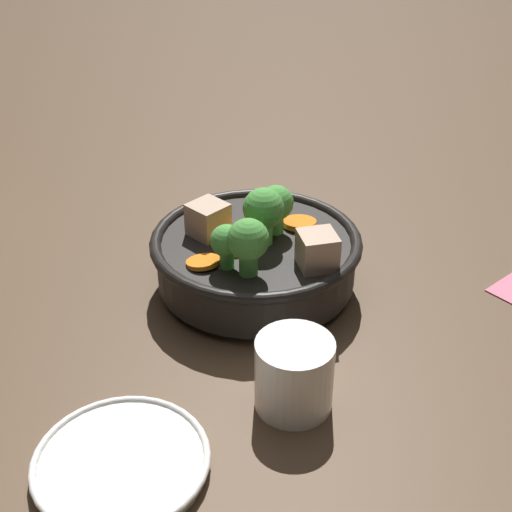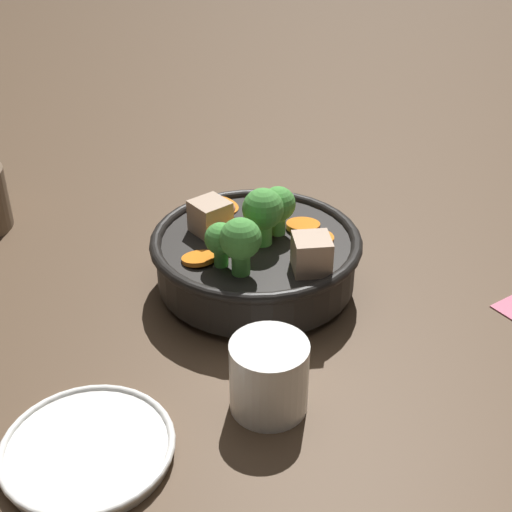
% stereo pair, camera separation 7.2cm
% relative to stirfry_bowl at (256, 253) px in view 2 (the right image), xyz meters
% --- Properties ---
extents(ground_plane, '(3.00, 3.00, 0.00)m').
position_rel_stirfry_bowl_xyz_m(ground_plane, '(0.00, -0.00, -0.04)').
color(ground_plane, '#4C3826').
extents(stirfry_bowl, '(0.21, 0.21, 0.12)m').
position_rel_stirfry_bowl_xyz_m(stirfry_bowl, '(0.00, 0.00, 0.00)').
color(stirfry_bowl, black).
rests_on(stirfry_bowl, ground_plane).
extents(side_saucer, '(0.14, 0.14, 0.01)m').
position_rel_stirfry_bowl_xyz_m(side_saucer, '(-0.03, 0.26, -0.04)').
color(side_saucer, white).
rests_on(side_saucer, ground_plane).
extents(tea_cup, '(0.07, 0.07, 0.06)m').
position_rel_stirfry_bowl_xyz_m(tea_cup, '(-0.11, 0.13, -0.01)').
color(tea_cup, white).
rests_on(tea_cup, ground_plane).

